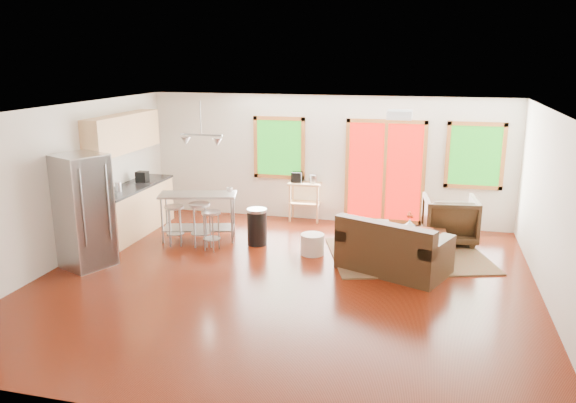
% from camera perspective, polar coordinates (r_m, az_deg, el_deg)
% --- Properties ---
extents(floor, '(7.50, 7.00, 0.02)m').
position_cam_1_polar(floor, '(8.68, -0.50, -8.24)').
color(floor, '#3E0F04').
rests_on(floor, ground).
extents(ceiling, '(7.50, 7.00, 0.02)m').
position_cam_1_polar(ceiling, '(8.04, -0.54, 9.25)').
color(ceiling, white).
rests_on(ceiling, ground).
extents(back_wall, '(7.50, 0.02, 2.60)m').
position_cam_1_polar(back_wall, '(11.61, 3.94, 4.33)').
color(back_wall, silver).
rests_on(back_wall, ground).
extents(left_wall, '(0.02, 7.00, 2.60)m').
position_cam_1_polar(left_wall, '(9.89, -22.08, 1.49)').
color(left_wall, silver).
rests_on(left_wall, ground).
extents(right_wall, '(0.02, 7.00, 2.60)m').
position_cam_1_polar(right_wall, '(8.18, 25.87, -1.47)').
color(right_wall, silver).
rests_on(right_wall, ground).
extents(front_wall, '(7.50, 0.02, 2.60)m').
position_cam_1_polar(front_wall, '(5.13, -10.77, -9.31)').
color(front_wall, silver).
rests_on(front_wall, ground).
extents(window_left, '(1.10, 0.05, 1.30)m').
position_cam_1_polar(window_left, '(11.75, -0.91, 5.47)').
color(window_left, '#176212').
rests_on(window_left, back_wall).
extents(french_doors, '(1.60, 0.05, 2.10)m').
position_cam_1_polar(french_doors, '(11.45, 9.80, 2.99)').
color(french_doors, red).
rests_on(french_doors, back_wall).
extents(window_right, '(1.10, 0.05, 1.30)m').
position_cam_1_polar(window_right, '(11.38, 18.47, 4.43)').
color(window_right, '#176212').
rests_on(window_right, back_wall).
extents(rug, '(3.11, 2.72, 0.03)m').
position_cam_1_polar(rug, '(9.97, 12.06, -5.35)').
color(rug, '#415733').
rests_on(rug, floor).
extents(loveseat, '(1.90, 1.51, 0.89)m').
position_cam_1_polar(loveseat, '(9.12, 10.56, -4.93)').
color(loveseat, black).
rests_on(loveseat, floor).
extents(coffee_table, '(1.06, 0.67, 0.41)m').
position_cam_1_polar(coffee_table, '(9.96, 12.83, -3.35)').
color(coffee_table, '#3E1C0E').
rests_on(coffee_table, floor).
extents(armchair, '(1.03, 0.98, 0.96)m').
position_cam_1_polar(armchair, '(10.75, 16.11, -1.54)').
color(armchair, black).
rests_on(armchair, floor).
extents(ottoman, '(0.66, 0.66, 0.40)m').
position_cam_1_polar(ottoman, '(10.39, 8.49, -3.27)').
color(ottoman, black).
rests_on(ottoman, floor).
extents(pouf, '(0.52, 0.52, 0.36)m').
position_cam_1_polar(pouf, '(9.79, 2.49, -4.36)').
color(pouf, beige).
rests_on(pouf, floor).
extents(vase, '(0.24, 0.25, 0.33)m').
position_cam_1_polar(vase, '(9.99, 12.26, -2.25)').
color(vase, silver).
rests_on(vase, coffee_table).
extents(book, '(0.24, 0.04, 0.32)m').
position_cam_1_polar(book, '(10.03, 13.22, -2.01)').
color(book, brown).
rests_on(book, coffee_table).
extents(cabinets, '(0.64, 2.24, 2.30)m').
position_cam_1_polar(cabinets, '(11.21, -15.69, 1.50)').
color(cabinets, tan).
rests_on(cabinets, floor).
extents(refrigerator, '(0.97, 0.96, 1.86)m').
position_cam_1_polar(refrigerator, '(9.64, -20.08, -0.92)').
color(refrigerator, '#B7BABC').
rests_on(refrigerator, floor).
extents(island, '(1.50, 0.91, 0.89)m').
position_cam_1_polar(island, '(10.56, -9.11, -0.68)').
color(island, '#B7BABC').
rests_on(island, floor).
extents(cup, '(0.14, 0.13, 0.11)m').
position_cam_1_polar(cup, '(10.26, -5.96, 1.25)').
color(cup, white).
rests_on(cup, island).
extents(bar_stool_a, '(0.45, 0.45, 0.74)m').
position_cam_1_polar(bar_stool_a, '(10.35, -11.45, -1.46)').
color(bar_stool_a, '#B7BABC').
rests_on(bar_stool_a, floor).
extents(bar_stool_b, '(0.50, 0.50, 0.80)m').
position_cam_1_polar(bar_stool_b, '(10.21, -8.96, -1.29)').
color(bar_stool_b, '#B7BABC').
rests_on(bar_stool_b, floor).
extents(bar_stool_c, '(0.40, 0.40, 0.71)m').
position_cam_1_polar(bar_stool_c, '(9.97, -7.81, -2.02)').
color(bar_stool_c, '#B7BABC').
rests_on(bar_stool_c, floor).
extents(trash_can, '(0.44, 0.44, 0.68)m').
position_cam_1_polar(trash_can, '(10.25, -3.16, -2.56)').
color(trash_can, black).
rests_on(trash_can, floor).
extents(kitchen_cart, '(0.69, 0.47, 1.03)m').
position_cam_1_polar(kitchen_cart, '(11.66, 1.63, 1.41)').
color(kitchen_cart, tan).
rests_on(kitchen_cart, floor).
extents(ceiling_flush, '(0.35, 0.35, 0.12)m').
position_cam_1_polar(ceiling_flush, '(8.39, 11.30, 8.65)').
color(ceiling_flush, white).
rests_on(ceiling_flush, ceiling).
extents(pendant_light, '(0.80, 0.18, 0.79)m').
position_cam_1_polar(pendant_light, '(10.15, -8.79, 6.14)').
color(pendant_light, gray).
rests_on(pendant_light, ceiling).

